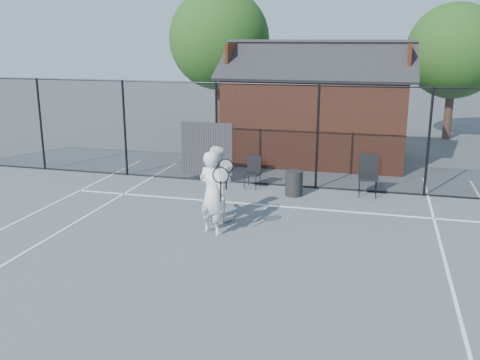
% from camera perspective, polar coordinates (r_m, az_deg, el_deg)
% --- Properties ---
extents(ground, '(80.00, 80.00, 0.00)m').
position_cam_1_polar(ground, '(11.22, -0.27, -7.20)').
color(ground, '#4B5255').
rests_on(ground, ground).
extents(court_lines, '(11.02, 18.00, 0.01)m').
position_cam_1_polar(court_lines, '(10.05, -2.27, -9.90)').
color(court_lines, white).
rests_on(court_lines, ground).
extents(fence, '(22.04, 3.00, 3.00)m').
position_cam_1_polar(fence, '(15.58, 3.46, 4.59)').
color(fence, black).
rests_on(fence, ground).
extents(clubhouse, '(6.50, 4.36, 4.19)m').
position_cam_1_polar(clubhouse, '(19.34, 8.22, 6.94)').
color(clubhouse, brown).
rests_on(clubhouse, ground).
extents(tree_left, '(4.48, 4.48, 6.44)m').
position_cam_1_polar(tree_left, '(24.62, -2.24, 14.76)').
color(tree_left, '#321D14').
rests_on(tree_left, ground).
extents(tree_right, '(3.97, 3.97, 5.70)m').
position_cam_1_polar(tree_right, '(24.70, 21.91, 12.62)').
color(tree_right, '#321D14').
rests_on(tree_right, ground).
extents(player_front, '(0.90, 0.74, 1.88)m').
position_cam_1_polar(player_front, '(11.73, -2.98, -1.36)').
color(player_front, white).
rests_on(player_front, ground).
extents(player_back, '(1.02, 0.81, 1.80)m').
position_cam_1_polar(player_back, '(12.67, -2.58, -0.32)').
color(player_back, white).
rests_on(player_back, ground).
extents(chair_left, '(0.48, 0.49, 0.90)m').
position_cam_1_polar(chair_left, '(15.52, 1.31, 0.80)').
color(chair_left, black).
rests_on(chair_left, ground).
extents(chair_right, '(0.56, 0.58, 1.12)m').
position_cam_1_polar(chair_right, '(15.08, 13.52, 0.40)').
color(chair_right, black).
rests_on(chair_right, ground).
extents(waste_bin, '(0.52, 0.52, 0.70)m').
position_cam_1_polar(waste_bin, '(14.82, 5.78, -0.35)').
color(waste_bin, black).
rests_on(waste_bin, ground).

